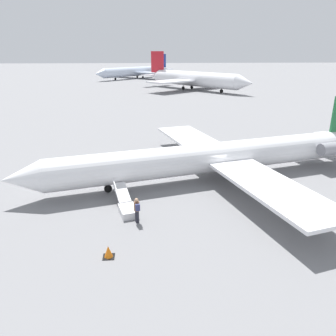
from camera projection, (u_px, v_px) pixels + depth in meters
ground_plane at (209, 179)px, 28.97m from camera, size 600.00×600.00×0.00m
airplane_main at (220, 156)px, 28.60m from camera, size 32.98×25.72×6.67m
airplane_taxiing_distant at (136, 71)px, 134.81m from camera, size 32.17×33.56×9.49m
airplane_far_right at (193, 79)px, 94.36m from camera, size 29.46×33.94×10.66m
boarding_stairs at (127, 207)px, 22.92m from camera, size 2.02×4.14×1.67m
passenger at (137, 209)px, 21.26m from camera, size 0.41×0.56×1.74m
traffic_cone_near_stairs at (108, 252)px, 17.86m from camera, size 0.64×0.64×0.70m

